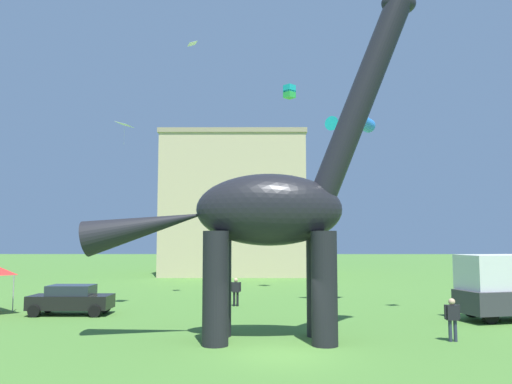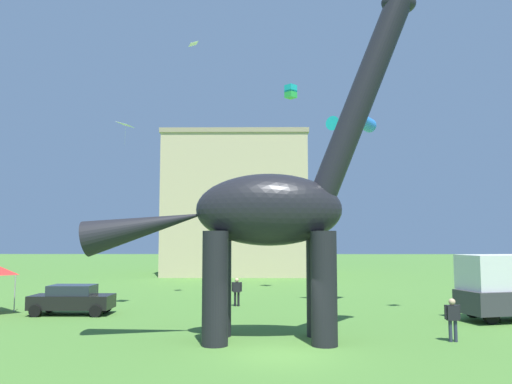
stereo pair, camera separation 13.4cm
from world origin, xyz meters
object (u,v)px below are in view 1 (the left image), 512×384
Objects in this scene: person_near_flyer at (236,289)px; kite_near_high at (227,206)px; kite_far_left at (124,125)px; kite_far_right at (354,122)px; parked_sedan_left at (71,299)px; parked_box_truck at (512,286)px; dinosaur_sculpture at (267,210)px; kite_high_right at (192,44)px; kite_mid_right at (289,92)px; person_photographer at (452,315)px.

kite_near_high is at bearing -4.92° from person_near_flyer.
kite_far_right reaches higher than kite_far_left.
parked_sedan_left is 0.71× the size of parked_box_truck.
kite_high_right is at bearing 109.73° from dinosaur_sculpture.
parked_sedan_left is at bearing -136.20° from kite_high_right.
person_near_flyer is 2.60× the size of kite_near_high.
parked_sedan_left is at bearing -139.79° from kite_mid_right.
parked_sedan_left is at bearing -150.48° from kite_far_left.
kite_mid_right is (-5.24, 17.36, 14.06)m from person_photographer.
dinosaur_sculpture is 8.58× the size of person_photographer.
person_near_flyer is (-8.92, 10.51, 0.00)m from person_photographer.
kite_mid_right reaches higher than person_photographer.
kite_high_right is (5.54, 5.32, 16.03)m from parked_sedan_left.
kite_mid_right is (3.69, 6.85, 14.06)m from person_near_flyer.
kite_far_left is at bearing 156.48° from parked_box_truck.
parked_sedan_left is 22.47m from parked_box_truck.
dinosaur_sculpture reaches higher than kite_far_left.
kite_mid_right reaches higher than person_near_flyer.
kite_mid_right is (-10.14, 12.14, 13.41)m from parked_box_truck.
parked_sedan_left is 18.83m from person_photographer.
parked_box_truck is 3.59× the size of person_photographer.
kite_near_high is at bearing -84.80° from person_photographer.
parked_box_truck is at bearing -8.67° from kite_far_left.
dinosaur_sculpture is at bearing -96.52° from kite_mid_right.
person_photographer is 1.87× the size of kite_high_right.
kite_near_high is 0.50× the size of kite_far_left.
kite_near_high is (8.03, 2.58, 5.13)m from parked_sedan_left.
kite_far_left reaches higher than person_near_flyer.
kite_far_right is at bearing -118.22° from person_photographer.
kite_far_left reaches higher than kite_near_high.
kite_far_left is at bearing -174.76° from kite_far_right.
kite_near_high is (-2.24, 9.46, 0.79)m from dinosaur_sculpture.
kite_near_high is 0.72× the size of kite_high_right.
kite_far_right is at bearing 9.01° from parked_sedan_left.
kite_high_right is (-3.01, 1.82, 15.83)m from person_near_flyer.
dinosaur_sculpture is 14.51× the size of kite_mid_right.
kite_far_left is 1.43× the size of kite_high_right.
person_photographer is at bearing -28.57° from kite_far_left.
kite_mid_right is at bearing 36.91° from kite_high_right.
parked_box_truck is at bearing -4.68° from parked_sedan_left.
kite_high_right is (-16.84, 7.11, 15.18)m from parked_box_truck.
parked_box_truck is (12.11, 5.09, -3.50)m from dinosaur_sculpture.
person_near_flyer is at bearing 171.98° from kite_far_right.
person_near_flyer is at bearing 144.22° from parked_box_truck.
parked_sedan_left is 6.59× the size of kite_near_high.
parked_sedan_left is 4.73× the size of kite_high_right.
kite_high_right is (-4.73, 12.20, 11.68)m from dinosaur_sculpture.
kite_near_high is at bearing 101.86° from dinosaur_sculpture.
person_near_flyer is at bearing -89.03° from person_photographer.
dinosaur_sculpture is 4.55× the size of kite_far_right.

